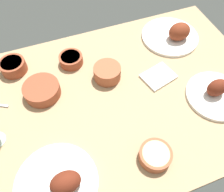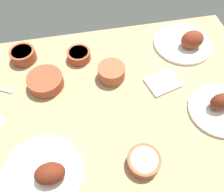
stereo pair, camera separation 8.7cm
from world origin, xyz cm
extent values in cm
cube|color=tan|center=(0.00, 0.00, 2.00)|extent=(140.00, 90.00, 4.00)
cylinder|color=white|center=(-42.06, -25.68, 4.80)|extent=(29.43, 29.43, 1.60)
ellipsoid|color=maroon|center=(-44.58, -22.34, 9.86)|extent=(11.08, 8.58, 9.27)
cylinder|color=white|center=(-42.68, 14.81, 4.80)|extent=(25.73, 25.73, 1.60)
ellipsoid|color=#602314|center=(-42.10, 13.75, 9.51)|extent=(8.96, 6.36, 8.50)
cylinder|color=white|center=(30.45, 26.78, 4.80)|extent=(29.05, 29.05, 1.60)
ellipsoid|color=#602314|center=(27.04, 28.74, 9.11)|extent=(10.46, 7.45, 7.63)
cylinder|color=#A35133|center=(-2.15, -11.99, 7.18)|extent=(12.37, 12.37, 6.36)
cylinder|color=#9E3314|center=(-2.15, -11.99, 9.86)|extent=(10.14, 10.14, 1.00)
cylinder|color=brown|center=(27.52, -13.00, 6.66)|extent=(15.67, 15.67, 5.33)
cylinder|color=brown|center=(27.52, -13.00, 8.83)|extent=(12.85, 12.85, 1.00)
cylinder|color=brown|center=(11.09, -26.31, 6.32)|extent=(11.16, 11.16, 4.63)
cylinder|color=#4C192D|center=(11.09, -26.31, 8.13)|extent=(9.15, 9.15, 1.00)
cylinder|color=brown|center=(37.45, -31.14, 6.82)|extent=(11.84, 11.84, 5.65)
cylinder|color=#D6BC70|center=(37.45, -31.14, 9.15)|extent=(9.71, 9.71, 1.00)
cylinder|color=#A35133|center=(-5.56, 30.05, 6.27)|extent=(11.98, 11.98, 4.54)
cylinder|color=#DBCC7A|center=(-5.56, 30.05, 8.04)|extent=(9.83, 9.83, 1.00)
cube|color=white|center=(-24.30, -3.66, 4.60)|extent=(16.72, 14.33, 1.20)
camera|label=1|loc=(19.13, 51.31, 87.29)|focal=36.72mm
camera|label=2|loc=(10.74, 53.70, 87.29)|focal=36.72mm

